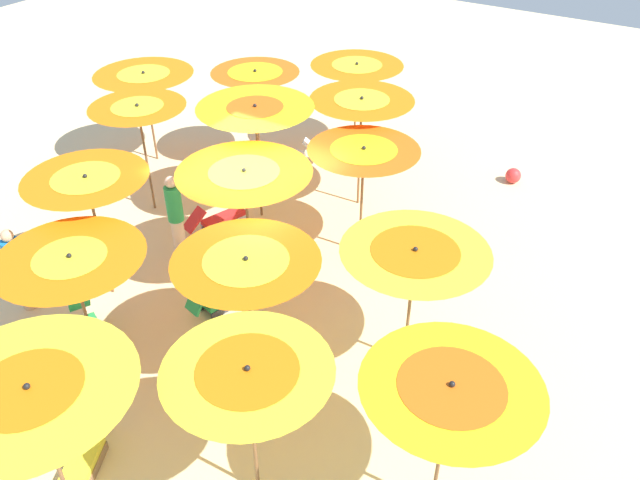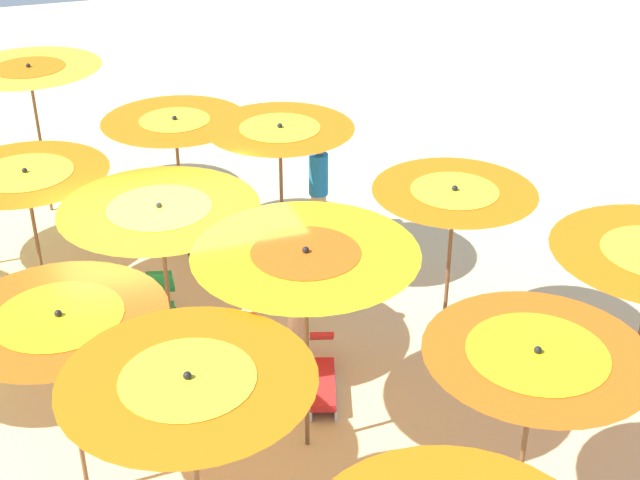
# 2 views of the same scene
# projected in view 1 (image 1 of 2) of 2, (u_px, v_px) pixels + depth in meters

# --- Properties ---
(ground) EXTENTS (39.23, 39.23, 0.04)m
(ground) POSITION_uv_depth(u_px,v_px,m) (257.00, 272.00, 12.10)
(ground) COLOR beige
(beach_umbrella_0) EXTENTS (2.26, 2.26, 2.22)m
(beach_umbrella_0) POSITION_uv_depth(u_px,v_px,m) (144.00, 80.00, 14.58)
(beach_umbrella_0) COLOR brown
(beach_umbrella_0) RESTS_ON ground
(beach_umbrella_1) EXTENTS (1.92, 1.92, 2.41)m
(beach_umbrella_1) POSITION_uv_depth(u_px,v_px,m) (139.00, 115.00, 12.65)
(beach_umbrella_1) COLOR brown
(beach_umbrella_1) RESTS_ON ground
(beach_umbrella_2) EXTENTS (2.02, 2.02, 2.43)m
(beach_umbrella_2) POSITION_uv_depth(u_px,v_px,m) (88.00, 189.00, 10.36)
(beach_umbrella_2) COLOR brown
(beach_umbrella_2) RESTS_ON ground
(beach_umbrella_3) EXTENTS (2.12, 2.12, 2.18)m
(beach_umbrella_3) POSITION_uv_depth(u_px,v_px,m) (73.00, 269.00, 9.03)
(beach_umbrella_3) COLOR brown
(beach_umbrella_3) RESTS_ON ground
(beach_umbrella_4) EXTENTS (2.25, 2.25, 2.55)m
(beach_umbrella_4) POSITION_uv_depth(u_px,v_px,m) (32.00, 400.00, 6.60)
(beach_umbrella_4) COLOR brown
(beach_umbrella_4) RESTS_ON ground
(beach_umbrella_5) EXTENTS (2.00, 2.00, 2.31)m
(beach_umbrella_5) POSITION_uv_depth(u_px,v_px,m) (256.00, 80.00, 14.46)
(beach_umbrella_5) COLOR brown
(beach_umbrella_5) RESTS_ON ground
(beach_umbrella_6) EXTENTS (2.28, 2.28, 2.53)m
(beach_umbrella_6) POSITION_uv_depth(u_px,v_px,m) (256.00, 117.00, 12.37)
(beach_umbrella_6) COLOR brown
(beach_umbrella_6) RESTS_ON ground
(beach_umbrella_7) EXTENTS (2.29, 2.29, 2.33)m
(beach_umbrella_7) POSITION_uv_depth(u_px,v_px,m) (245.00, 181.00, 10.69)
(beach_umbrella_7) COLOR brown
(beach_umbrella_7) RESTS_ON ground
(beach_umbrella_8) EXTENTS (2.11, 2.11, 2.20)m
(beach_umbrella_8) POSITION_uv_depth(u_px,v_px,m) (247.00, 270.00, 8.93)
(beach_umbrella_8) COLOR brown
(beach_umbrella_8) RESTS_ON ground
(beach_umbrella_9) EXTENTS (1.96, 1.96, 2.28)m
(beach_umbrella_9) POSITION_uv_depth(u_px,v_px,m) (249.00, 383.00, 7.18)
(beach_umbrella_9) COLOR brown
(beach_umbrella_9) RESTS_ON ground
(beach_umbrella_10) EXTENTS (2.18, 2.18, 2.25)m
(beach_umbrella_10) POSITION_uv_depth(u_px,v_px,m) (357.00, 72.00, 14.99)
(beach_umbrella_10) COLOR brown
(beach_umbrella_10) RESTS_ON ground
(beach_umbrella_11) EXTENTS (2.10, 2.10, 2.47)m
(beach_umbrella_11) POSITION_uv_depth(u_px,v_px,m) (362.00, 108.00, 12.79)
(beach_umbrella_11) COLOR brown
(beach_umbrella_11) RESTS_ON ground
(beach_umbrella_12) EXTENTS (2.03, 2.03, 2.29)m
(beach_umbrella_12) POSITION_uv_depth(u_px,v_px,m) (363.00, 159.00, 11.45)
(beach_umbrella_12) COLOR brown
(beach_umbrella_12) RESTS_ON ground
(beach_umbrella_13) EXTENTS (2.16, 2.16, 2.20)m
(beach_umbrella_13) POSITION_uv_depth(u_px,v_px,m) (414.00, 260.00, 9.10)
(beach_umbrella_13) COLOR brown
(beach_umbrella_13) RESTS_ON ground
(beach_umbrella_14) EXTENTS (2.03, 2.03, 2.27)m
(beach_umbrella_14) POSITION_uv_depth(u_px,v_px,m) (450.00, 399.00, 7.00)
(beach_umbrella_14) COLOR brown
(beach_umbrella_14) RESTS_ON ground
(lounger_0) EXTENTS (1.38, 0.72, 0.61)m
(lounger_0) POSITION_uv_depth(u_px,v_px,m) (219.00, 219.00, 13.18)
(lounger_0) COLOR silver
(lounger_0) RESTS_ON ground
(lounger_1) EXTENTS (0.84, 1.19, 0.61)m
(lounger_1) POSITION_uv_depth(u_px,v_px,m) (90.00, 330.00, 10.49)
(lounger_1) COLOR #333338
(lounger_1) RESTS_ON ground
(lounger_2) EXTENTS (1.30, 0.66, 0.71)m
(lounger_2) POSITION_uv_depth(u_px,v_px,m) (222.00, 296.00, 11.16)
(lounger_2) COLOR #333338
(lounger_2) RESTS_ON ground
(lounger_3) EXTENTS (0.76, 1.27, 0.60)m
(lounger_3) POSITION_uv_depth(u_px,v_px,m) (293.00, 153.00, 15.53)
(lounger_3) COLOR silver
(lounger_3) RESTS_ON ground
(lounger_4) EXTENTS (1.25, 0.87, 0.70)m
(lounger_4) POSITION_uv_depth(u_px,v_px,m) (82.00, 458.00, 8.47)
(lounger_4) COLOR olive
(lounger_4) RESTS_ON ground
(beachgoer_0) EXTENTS (0.30, 0.30, 1.62)m
(beachgoer_0) POSITION_uv_depth(u_px,v_px,m) (18.00, 269.00, 10.78)
(beachgoer_0) COLOR #D8A87F
(beachgoer_0) RESTS_ON ground
(beachgoer_1) EXTENTS (0.30, 0.30, 1.73)m
(beachgoer_1) POSITION_uv_depth(u_px,v_px,m) (176.00, 215.00, 12.01)
(beachgoer_1) COLOR beige
(beachgoer_1) RESTS_ON ground
(beach_ball) EXTENTS (0.35, 0.35, 0.35)m
(beach_ball) POSITION_uv_depth(u_px,v_px,m) (513.00, 176.00, 14.70)
(beach_ball) COLOR red
(beach_ball) RESTS_ON ground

